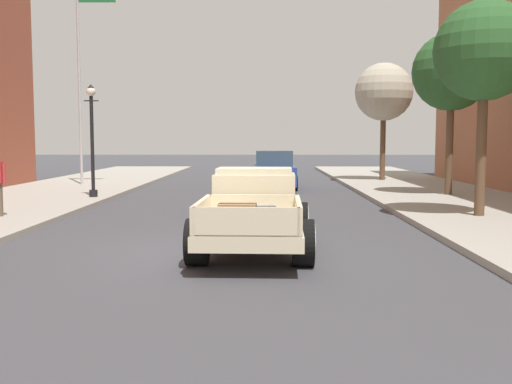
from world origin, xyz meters
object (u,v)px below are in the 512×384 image
object	(u,v)px
street_lamp_far	(92,132)
flagpole	(84,55)
hotrod_truck_cream	(254,210)
street_tree_nearest	(484,52)
street_tree_third	(384,92)
car_background_blue	(274,171)
street_tree_second	(452,73)

from	to	relation	value
street_lamp_far	flagpole	world-z (taller)	flagpole
hotrod_truck_cream	street_tree_nearest	xyz separation A→B (m)	(5.80, 3.97, 3.60)
flagpole	street_lamp_far	bearing A→B (deg)	-71.36
hotrod_truck_cream	street_tree_nearest	world-z (taller)	street_tree_nearest
flagpole	street_tree_nearest	world-z (taller)	flagpole
flagpole	street_tree_third	bearing A→B (deg)	12.49
car_background_blue	flagpole	bearing A→B (deg)	176.93
street_lamp_far	street_tree_third	size ratio (longest dim) A/B	0.68
street_tree_third	street_tree_second	bearing A→B (deg)	-83.63
hotrod_truck_cream	street_lamp_far	bearing A→B (deg)	122.86
hotrod_truck_cream	car_background_blue	xyz separation A→B (m)	(0.60, 14.12, 0.01)
street_lamp_far	hotrod_truck_cream	bearing A→B (deg)	-57.14
hotrod_truck_cream	flagpole	world-z (taller)	flagpole
hotrod_truck_cream	street_tree_nearest	distance (m)	7.90
flagpole	street_tree_nearest	bearing A→B (deg)	-38.23
street_tree_second	street_lamp_far	bearing A→B (deg)	-175.14
street_lamp_far	street_tree_nearest	size ratio (longest dim) A/B	0.70
hotrod_truck_cream	flagpole	bearing A→B (deg)	117.69
flagpole	street_tree_third	distance (m)	14.01
hotrod_truck_cream	street_tree_second	xyz separation A→B (m)	(6.82, 9.90, 3.73)
flagpole	street_tree_second	distance (m)	15.25
hotrod_truck_cream	street_tree_third	distance (m)	18.91
street_lamp_far	street_tree_nearest	world-z (taller)	street_tree_nearest
car_background_blue	street_tree_nearest	distance (m)	11.95
car_background_blue	flagpole	size ratio (longest dim) A/B	0.47
street_lamp_far	street_tree_third	xyz separation A→B (m)	(11.68, 8.74, 2.00)
car_background_blue	flagpole	xyz separation A→B (m)	(-8.24, 0.44, 5.00)
hotrod_truck_cream	street_tree_third	world-z (taller)	street_tree_third
street_tree_third	street_lamp_far	bearing A→B (deg)	-143.20
flagpole	street_tree_third	world-z (taller)	flagpole
hotrod_truck_cream	car_background_blue	world-z (taller)	car_background_blue
street_tree_second	street_tree_third	size ratio (longest dim) A/B	1.02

